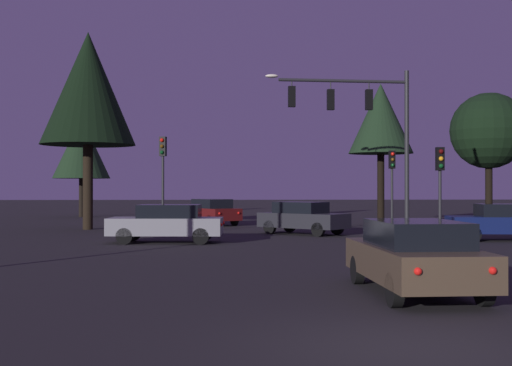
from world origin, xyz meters
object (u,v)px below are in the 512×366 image
object	(u,v)px
car_nearside_lane	(415,256)
car_far_lane	(303,217)
tree_center_horizon	(381,119)
traffic_light_corner_left	(440,175)
car_crossing_left	(167,223)
car_crossing_right	(505,221)
traffic_light_median	(392,174)
tree_right_cluster	(489,131)
traffic_light_corner_right	(163,166)
tree_behind_sign	(88,89)
tree_left_far	(81,148)
car_parked_lot	(211,211)
traffic_signal_mast_arm	(364,119)

from	to	relation	value
car_nearside_lane	car_far_lane	distance (m)	17.45
car_nearside_lane	tree_center_horizon	size ratio (longest dim) A/B	0.57
traffic_light_corner_left	tree_center_horizon	world-z (taller)	tree_center_horizon
car_crossing_left	tree_center_horizon	size ratio (longest dim) A/B	0.57
car_crossing_right	tree_center_horizon	xyz separation A→B (m)	(-2.70, 10.56, 5.30)
traffic_light_median	tree_center_horizon	size ratio (longest dim) A/B	0.50
traffic_light_median	tree_right_cluster	distance (m)	9.70
traffic_light_corner_right	tree_behind_sign	distance (m)	7.37
car_crossing_left	car_crossing_right	size ratio (longest dim) A/B	0.99
traffic_light_corner_left	car_crossing_left	xyz separation A→B (m)	(-10.64, 1.20, -1.89)
car_nearside_lane	car_far_lane	xyz separation A→B (m)	(-0.29, 17.45, -0.00)
traffic_light_corner_left	tree_behind_sign	world-z (taller)	tree_behind_sign
traffic_light_corner_right	tree_left_far	distance (m)	20.79
car_crossing_left	car_parked_lot	distance (m)	12.41
tree_center_horizon	tree_right_cluster	world-z (taller)	tree_center_horizon
car_far_lane	traffic_light_corner_left	bearing A→B (deg)	-50.32
tree_right_cluster	traffic_light_corner_right	bearing A→B (deg)	-156.60
tree_left_far	car_crossing_right	bearing A→B (deg)	-45.92
traffic_light_corner_left	tree_center_horizon	xyz separation A→B (m)	(0.56, 12.17, 3.41)
car_crossing_right	tree_behind_sign	size ratio (longest dim) A/B	0.45
tree_center_horizon	traffic_light_corner_right	bearing A→B (deg)	-150.30
car_far_lane	tree_center_horizon	world-z (taller)	tree_center_horizon
car_crossing_right	car_far_lane	xyz separation A→B (m)	(-7.95, 4.05, -0.00)
traffic_light_median	car_crossing_right	world-z (taller)	traffic_light_median
traffic_light_median	car_far_lane	distance (m)	5.59
tree_left_far	tree_behind_sign	bearing A→B (deg)	-76.66
tree_center_horizon	tree_right_cluster	xyz separation A→B (m)	(6.82, 1.33, -0.54)
tree_behind_sign	tree_right_cluster	world-z (taller)	tree_behind_sign
traffic_signal_mast_arm	car_crossing_right	xyz separation A→B (m)	(5.50, -1.91, -4.41)
traffic_signal_mast_arm	tree_right_cluster	xyz separation A→B (m)	(9.62, 9.98, 0.35)
tree_right_cluster	car_crossing_left	bearing A→B (deg)	-145.68
traffic_light_corner_right	car_crossing_right	bearing A→B (deg)	-14.91
traffic_signal_mast_arm	tree_left_far	distance (m)	26.96
car_nearside_lane	car_crossing_right	xyz separation A→B (m)	(7.67, 13.41, -0.00)
traffic_light_corner_left	car_nearside_lane	size ratio (longest dim) A/B	0.81
car_parked_lot	tree_left_far	distance (m)	15.48
tree_right_cluster	car_parked_lot	bearing A→B (deg)	179.93
tree_center_horizon	car_crossing_right	bearing A→B (deg)	-75.66
tree_right_cluster	car_far_lane	bearing A→B (deg)	-146.99
traffic_signal_mast_arm	tree_left_far	size ratio (longest dim) A/B	0.99
traffic_light_corner_left	tree_behind_sign	xyz separation A→B (m)	(-15.51, 9.78, 4.67)
traffic_light_corner_left	car_nearside_lane	bearing A→B (deg)	-110.50
traffic_light_corner_left	car_nearside_lane	world-z (taller)	traffic_light_corner_left
car_nearside_lane	tree_left_far	distance (m)	39.48
traffic_light_median	tree_left_far	bearing A→B (deg)	138.46
traffic_light_corner_right	traffic_light_median	size ratio (longest dim) A/B	1.12
traffic_light_corner_left	tree_behind_sign	size ratio (longest dim) A/B	0.36
car_far_lane	car_parked_lot	size ratio (longest dim) A/B	0.94
traffic_signal_mast_arm	traffic_light_corner_left	bearing A→B (deg)	-57.55
tree_center_horizon	car_far_lane	bearing A→B (deg)	-128.91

